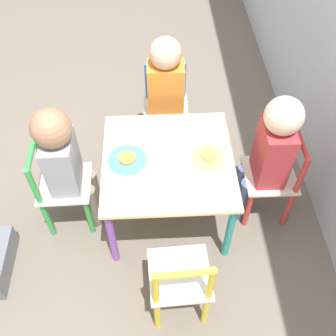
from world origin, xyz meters
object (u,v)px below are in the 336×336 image
chair_red (273,178)px  child_back (270,150)px  kids_table (168,167)px  plate_front (127,160)px  child_front (65,159)px  plate_back (209,157)px  chair_blue (166,110)px  chair_yellow (180,282)px  child_left (166,89)px  chair_green (61,187)px

chair_red → child_back: (-0.00, -0.06, 0.22)m
kids_table → plate_front: bearing=-90.0°
child_front → plate_back: child_front is taller
chair_blue → child_back: child_back is taller
chair_yellow → child_back: child_back is taller
kids_table → child_front: size_ratio=0.82×
chair_red → child_front: (0.00, -1.03, 0.21)m
child_left → plate_front: size_ratio=4.19×
chair_red → child_left: (-0.49, -0.53, 0.20)m
child_left → kids_table: bearing=-90.0°
chair_blue → child_left: child_left is taller
child_front → plate_front: child_front is taller
chair_green → chair_yellow: bearing=-134.2°
chair_yellow → plate_front: chair_yellow is taller
kids_table → chair_blue: (-0.54, 0.01, -0.11)m
kids_table → child_front: 0.49m
chair_blue → child_front: size_ratio=0.70×
kids_table → plate_back: bearing=90.0°
chair_red → plate_back: 0.39m
chair_blue → plate_back: size_ratio=3.37×
kids_table → chair_red: chair_red is taller
kids_table → chair_red: (0.01, 0.54, -0.11)m
child_left → plate_front: 0.53m
chair_yellow → kids_table: bearing=-90.0°
chair_blue → plate_back: (0.54, 0.18, 0.18)m
chair_green → chair_blue: (-0.55, 0.56, 0.00)m
plate_back → kids_table: bearing=-90.0°
chair_red → child_left: bearing=-132.0°
chair_green → child_front: 0.22m
child_front → plate_back: size_ratio=4.81×
chair_green → plate_front: (-0.01, 0.35, 0.18)m
chair_red → chair_blue: 0.76m
chair_yellow → plate_back: (-0.54, 0.17, 0.18)m
child_front → chair_blue: bearing=-43.0°
child_back → plate_back: 0.29m
kids_table → chair_yellow: bearing=2.6°
chair_green → plate_back: (-0.01, 0.74, 0.18)m
kids_table → plate_back: (0.00, 0.19, 0.07)m
plate_back → chair_red: bearing=89.0°
plate_front → chair_blue: bearing=159.0°
child_back → child_left: size_ratio=1.02×
chair_green → chair_yellow: size_ratio=1.00×
kids_table → chair_blue: 0.56m
chair_blue → plate_front: 0.61m
kids_table → plate_back: plate_back is taller
plate_back → child_left: bearing=-159.3°
chair_red → chair_yellow: 0.75m
child_front → child_back: child_back is taller
plate_back → child_back: bearing=88.9°
child_front → chair_red: bearing=-90.8°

